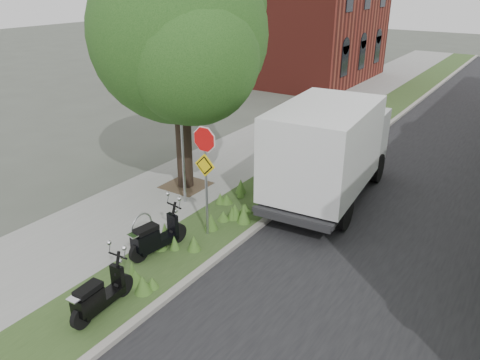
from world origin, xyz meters
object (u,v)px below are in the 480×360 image
(sign_assembly, at_px, (205,159))
(scooter_far, at_px, (152,240))
(box_truck, at_px, (330,147))
(scooter_near, at_px, (96,300))
(utility_cabinet, at_px, (278,129))

(sign_assembly, distance_m, scooter_far, 2.45)
(box_truck, bearing_deg, scooter_far, -111.25)
(scooter_far, xyz_separation_m, box_truck, (2.22, 5.72, 1.26))
(scooter_far, relative_size, box_truck, 0.29)
(scooter_near, bearing_deg, sign_assembly, 92.10)
(box_truck, relative_size, utility_cabinet, 4.77)
(box_truck, distance_m, utility_cabinet, 5.39)
(scooter_far, height_order, box_truck, box_truck)
(scooter_near, height_order, utility_cabinet, utility_cabinet)
(scooter_near, distance_m, scooter_far, 2.48)
(sign_assembly, relative_size, scooter_near, 1.86)
(scooter_far, bearing_deg, scooter_near, -74.39)
(sign_assembly, bearing_deg, scooter_far, -108.05)
(scooter_near, bearing_deg, utility_cabinet, 101.02)
(sign_assembly, xyz_separation_m, utility_cabinet, (-2.14, 7.76, -1.58))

